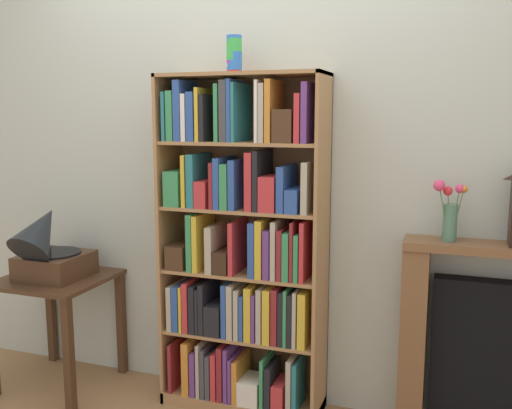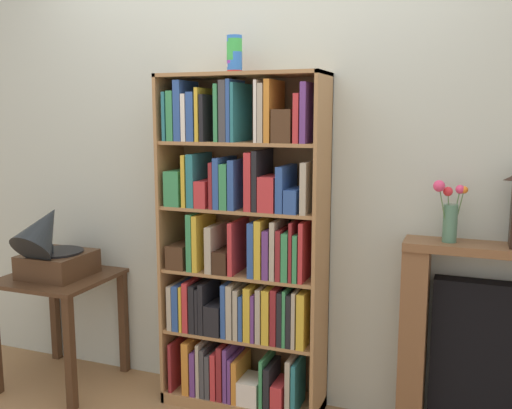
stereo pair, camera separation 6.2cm
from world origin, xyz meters
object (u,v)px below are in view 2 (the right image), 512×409
Objects in this scene: bookshelf at (242,257)px; flower_vase at (450,213)px; side_table_left at (60,299)px; gramophone at (51,247)px; cup_stack at (234,54)px.

flower_vase is (1.00, 0.05, 0.28)m from bookshelf.
side_table_left is 0.32m from gramophone.
gramophone is 1.63× the size of flower_vase.
bookshelf is at bearing -177.06° from flower_vase.
gramophone is (0.00, -0.05, 0.32)m from side_table_left.
gramophone is at bearing -173.94° from flower_vase.
bookshelf is 3.72× the size of gramophone.
bookshelf is at bearing 6.29° from side_table_left.
cup_stack is 0.39× the size of gramophone.
bookshelf reaches higher than side_table_left.
gramophone is 2.10m from flower_vase.
bookshelf is 1.04m from flower_vase.
side_table_left is 1.36× the size of gramophone.
bookshelf reaches higher than flower_vase.
bookshelf is 1.13m from side_table_left.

